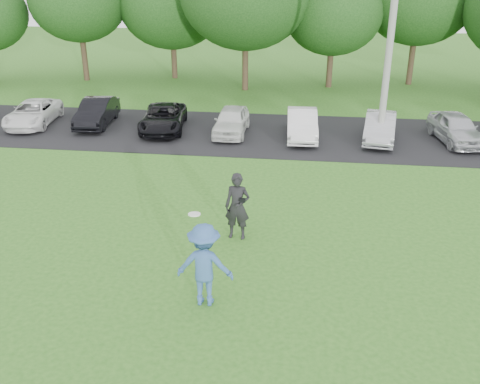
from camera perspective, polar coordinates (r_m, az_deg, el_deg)
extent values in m
plane|color=#2C641C|center=(12.62, -2.06, -11.86)|extent=(100.00, 100.00, 0.00)
cube|color=black|center=(24.30, 2.85, 6.23)|extent=(32.00, 6.50, 0.03)
cylinder|color=gray|center=(22.56, 16.06, 18.07)|extent=(0.28, 0.28, 10.85)
imported|color=#355C98|center=(12.14, -3.81, -7.77)|extent=(1.30, 0.75, 2.01)
cylinder|color=white|center=(11.48, -4.90, -2.37)|extent=(0.27, 0.27, 0.06)
imported|color=black|center=(14.90, -0.29, -1.55)|extent=(0.74, 0.52, 1.94)
cube|color=black|center=(14.60, 0.32, -0.89)|extent=(0.15, 0.11, 0.10)
imported|color=silver|center=(27.30, -21.21, 7.86)|extent=(2.27, 4.14, 1.10)
imported|color=black|center=(26.30, -15.03, 8.23)|extent=(1.59, 3.80, 1.22)
imported|color=black|center=(24.92, -8.18, 7.85)|extent=(2.36, 4.25, 1.12)
imported|color=silver|center=(24.09, -0.93, 7.61)|extent=(1.41, 3.50, 1.19)
imported|color=silver|center=(23.70, 6.63, 7.21)|extent=(1.46, 3.73, 1.21)
imported|color=#A5A8AC|center=(23.93, 14.70, 6.70)|extent=(1.75, 3.73, 1.18)
imported|color=#B1B3B9|center=(24.72, 22.03, 6.35)|extent=(2.05, 3.84, 1.24)
cylinder|color=#38281C|center=(36.53, -16.23, 13.47)|extent=(0.36, 0.36, 2.70)
ellipsoid|color=#214C19|center=(36.11, -16.91, 19.04)|extent=(5.94, 5.94, 5.05)
cylinder|color=#38281C|center=(36.13, -7.03, 13.70)|extent=(0.36, 0.36, 2.20)
ellipsoid|color=#214C19|center=(35.69, -7.33, 19.40)|extent=(6.68, 6.68, 5.68)
cylinder|color=#38281C|center=(32.48, 0.56, 13.19)|extent=(0.36, 0.36, 2.70)
cylinder|color=#38281C|center=(33.71, 9.54, 12.83)|extent=(0.36, 0.36, 2.20)
ellipsoid|color=#214C19|center=(33.26, 9.93, 18.34)|extent=(5.76, 5.76, 4.90)
cylinder|color=#38281C|center=(35.57, 17.78, 13.03)|extent=(0.36, 0.36, 2.70)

